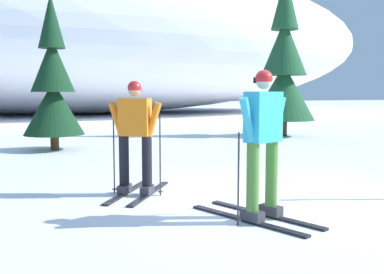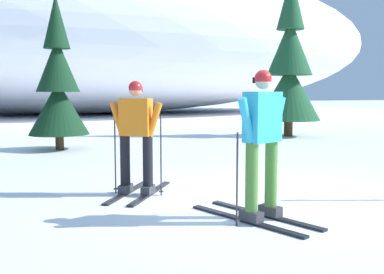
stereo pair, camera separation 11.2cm
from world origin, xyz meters
name	(u,v)px [view 2 (the right image)]	position (x,y,z in m)	size (l,w,h in m)	color
ground_plane	(283,200)	(0.00, 0.00, 0.00)	(120.00, 120.00, 0.00)	white
skier_cyan_jacket	(262,141)	(-0.78, -0.78, 0.97)	(1.11, 1.79, 1.81)	black
skier_orange_jacket	(136,135)	(-1.92, 1.04, 0.91)	(1.30, 1.64, 1.72)	black
pine_tree_center_right	(58,86)	(-2.77, 6.92, 1.71)	(1.58, 1.58, 4.10)	#47301E
pine_tree_far_right	(289,68)	(4.97, 8.14, 2.35)	(2.17, 2.17, 5.61)	#47301E
snow_ridge_background	(81,39)	(-0.32, 27.01, 5.20)	(44.15, 21.71, 10.41)	white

